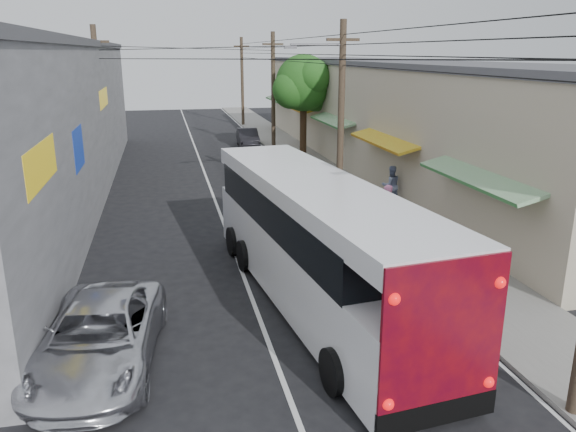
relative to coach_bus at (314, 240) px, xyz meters
name	(u,v)px	position (x,y,z in m)	size (l,w,h in m)	color
ground	(287,391)	(-1.67, -4.10, -1.79)	(120.00, 120.00, 0.00)	black
sidewalk	(323,175)	(4.83, 15.90, -1.73)	(3.00, 80.00, 0.12)	slate
building_right	(387,114)	(9.32, 17.90, 1.36)	(7.09, 40.00, 6.25)	#B9AB93
building_left	(22,122)	(-10.17, 13.90, 1.86)	(7.20, 36.00, 7.25)	gray
utility_poles	(263,102)	(1.45, 16.23, 2.33)	(11.80, 45.28, 8.00)	#473828
street_tree	(305,85)	(5.20, 21.92, 2.88)	(4.40, 4.00, 6.60)	#3F2B19
coach_bus	(314,240)	(0.00, 0.00, 0.00)	(3.87, 12.22, 3.47)	white
jeepney	(100,337)	(-5.47, -2.30, -1.06)	(2.42, 5.25, 1.46)	silver
parked_suv	(311,187)	(2.51, 9.90, -0.94)	(2.38, 5.86, 1.70)	#9C9CA4
parked_car_mid	(276,163)	(2.13, 15.90, -0.97)	(1.94, 4.83, 1.65)	#28282D
parked_car_far	(248,138)	(2.16, 26.80, -1.14)	(1.39, 4.00, 1.32)	black
pedestrian_near	(386,208)	(4.21, 5.13, -0.75)	(0.67, 0.44, 1.85)	pink
pedestrian_far	(391,185)	(5.93, 8.85, -0.79)	(0.86, 0.67, 1.76)	#8090BB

